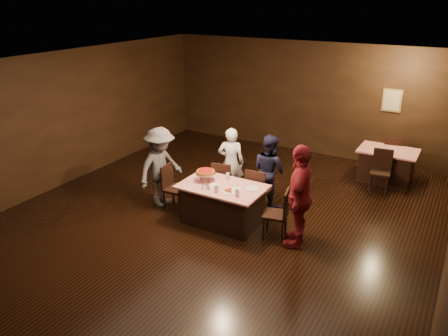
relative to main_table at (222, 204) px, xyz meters
The scene contains 22 objects.
room 1.78m from the main_table, 113.13° to the right, with size 10.00×10.04×3.02m.
main_table is the anchor object (origin of this frame).
back_table 4.34m from the main_table, 57.73° to the left, with size 1.30×0.90×0.77m, color red.
chair_far_left 0.85m from the main_table, 118.07° to the left, with size 0.42×0.42×0.95m, color black.
chair_far_right 0.85m from the main_table, 61.93° to the left, with size 0.42×0.42×0.95m, color black.
chair_end_left 1.10m from the main_table, behind, with size 0.42×0.42×0.95m, color black.
chair_end_right 1.10m from the main_table, ahead, with size 0.42×0.42×0.95m, color black.
chair_back_near 3.77m from the main_table, 52.04° to the left, with size 0.42×0.42×0.95m, color black.
chair_back_far 4.86m from the main_table, 61.51° to the left, with size 0.42×0.42×0.95m, color black.
diner_white_jacket 1.30m from the main_table, 111.64° to the left, with size 0.56×0.37×1.54m, color silver.
diner_navy_hoodie 1.31m from the main_table, 69.79° to the left, with size 0.74×0.58×1.52m, color #181831.
diner_grey_knit 1.55m from the main_table, behind, with size 1.08×0.62×1.68m, color #55565A.
diner_red_shirt 1.63m from the main_table, ahead, with size 1.09×0.45×1.86m, color maroon.
pizza_stand 0.70m from the main_table, behind, with size 0.38×0.38×0.22m.
plate_with_slice 0.51m from the main_table, 35.75° to the right, with size 0.25×0.25×0.06m.
plate_empty 0.69m from the main_table, 15.26° to the left, with size 0.25×0.25×0.01m, color white.
glass_front_left 0.55m from the main_table, 80.54° to the right, with size 0.08×0.08×0.14m, color silver.
glass_front_right 0.69m from the main_table, 29.05° to the right, with size 0.08×0.08×0.14m, color silver.
glass_back 0.55m from the main_table, 99.46° to the left, with size 0.08×0.08×0.14m, color silver.
condiments 0.55m from the main_table, 122.43° to the right, with size 0.17×0.10×0.09m.
napkin_center 0.49m from the main_table, ahead, with size 0.16×0.16×0.01m, color white.
napkin_left 0.42m from the main_table, 161.57° to the right, with size 0.16×0.16×0.01m, color white.
Camera 1 is at (3.90, -6.19, 4.15)m, focal length 35.00 mm.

